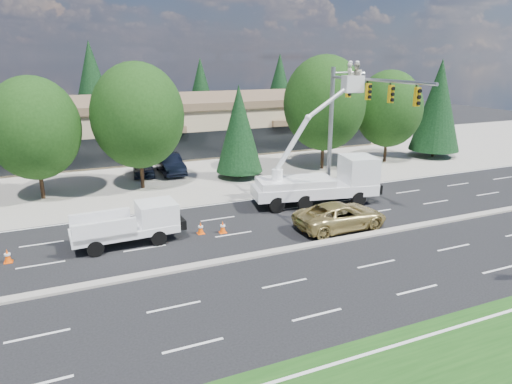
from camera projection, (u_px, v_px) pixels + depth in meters
name	position (u px, v px, depth m)	size (l,w,h in m)	color
ground	(256.00, 256.00, 23.08)	(140.00, 140.00, 0.00)	black
concrete_apron	(167.00, 170.00, 40.67)	(140.00, 22.00, 0.01)	#99958B
road_median	(256.00, 255.00, 23.06)	(120.00, 0.55, 0.12)	#99958B
strip_mall	(144.00, 124.00, 48.64)	(50.40, 15.40, 5.50)	tan
tree_front_c	(34.00, 128.00, 31.03)	(6.16, 6.16, 8.55)	#332114
tree_front_d	(138.00, 116.00, 33.56)	(6.80, 6.80, 9.43)	#332114
tree_front_e	(239.00, 129.00, 37.02)	(3.85, 3.85, 7.59)	#332114
tree_front_f	(325.00, 103.00, 39.58)	(7.16, 7.16, 9.93)	#332114
tree_front_g	(389.00, 109.00, 42.48)	(6.20, 6.20, 8.60)	#332114
tree_front_h	(438.00, 105.00, 44.74)	(4.85, 4.85, 9.56)	#332114
tree_back_b	(92.00, 85.00, 56.71)	(5.94, 5.94, 11.70)	#332114
tree_back_c	(201.00, 91.00, 62.36)	(4.89, 4.89, 9.65)	#332114
tree_back_d	(280.00, 87.00, 66.86)	(5.18, 5.18, 10.22)	#332114
signal_mast	(349.00, 112.00, 31.38)	(2.76, 10.16, 9.00)	gray
utility_pickup	(133.00, 228.00, 24.48)	(5.61, 2.37, 2.12)	white
bucket_truck	(326.00, 175.00, 30.80)	(8.70, 4.06, 9.45)	white
traffic_cone_a	(7.00, 256.00, 22.27)	(0.40, 0.40, 0.70)	#FF5308
traffic_cone_b	(201.00, 228.00, 25.91)	(0.40, 0.40, 0.70)	#FF5308
traffic_cone_c	(223.00, 227.00, 26.06)	(0.40, 0.40, 0.70)	#FF5308
traffic_cone_d	(324.00, 208.00, 29.26)	(0.40, 0.40, 0.70)	#FF5308
minivan	(341.00, 216.00, 26.60)	(2.57, 5.57, 1.55)	tan
parked_car_west	(143.00, 167.00, 38.74)	(1.71, 4.26, 1.45)	black
parked_car_east	(170.00, 164.00, 39.25)	(1.77, 5.08, 1.67)	black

